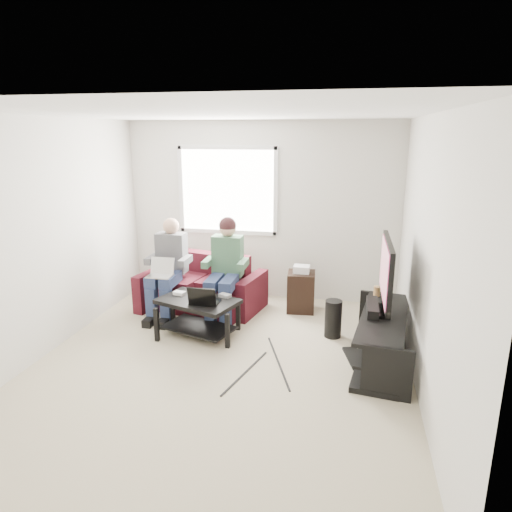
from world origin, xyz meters
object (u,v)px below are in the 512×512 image
Objects in this scene: tv at (386,273)px; coffee_table at (198,309)px; tv_stand at (382,341)px; end_table at (301,291)px; sofa at (203,289)px; subwoofer at (333,319)px.

coffee_table is at bearing 177.24° from tv.
end_table is (-1.03, 1.28, 0.06)m from tv_stand.
sofa is 1.60× the size of tv.
coffee_table reaches higher than subwoofer.
end_table is at bearing 131.03° from tv.
subwoofer is 0.71× the size of end_table.
tv reaches higher than tv_stand.
coffee_table is at bearing 174.61° from tv_stand.
tv_stand is 0.75m from tv.
tv_stand is 1.64m from end_table.
sofa is 0.91m from coffee_table.
tv_stand is (2.17, -0.20, -0.11)m from coffee_table.
tv_stand is 0.75m from subwoofer.
tv is (-0.00, 0.10, 0.75)m from tv_stand.
end_table is (-0.48, 0.77, 0.06)m from subwoofer.
end_table is at bearing 8.21° from sofa.
coffee_table is at bearing -136.74° from end_table.
coffee_table is at bearing -75.47° from sofa.
end_table reaches higher than coffee_table.
tv is 1.71m from end_table.
tv_stand is 3.50× the size of subwoofer.
end_table reaches higher than subwoofer.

